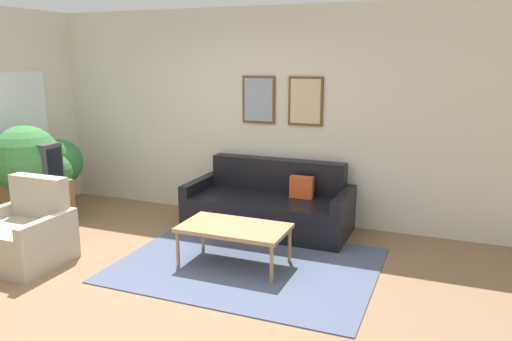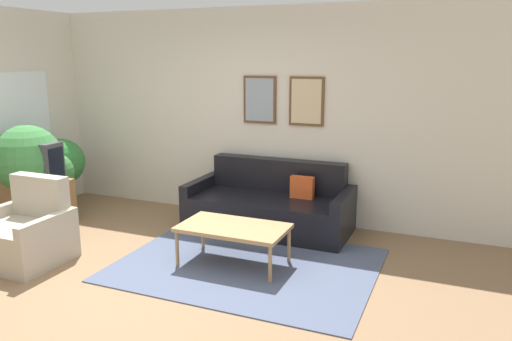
# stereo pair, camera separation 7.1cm
# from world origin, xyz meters

# --- Properties ---
(ground_plane) EXTENTS (16.00, 16.00, 0.00)m
(ground_plane) POSITION_xyz_m (0.00, 0.00, 0.00)
(ground_plane) COLOR #846647
(area_rug) EXTENTS (2.57, 1.93, 0.01)m
(area_rug) POSITION_xyz_m (0.76, 0.89, 0.01)
(area_rug) COLOR #4C5670
(area_rug) RESTS_ON ground_plane
(wall_back) EXTENTS (8.00, 0.09, 2.70)m
(wall_back) POSITION_xyz_m (0.01, 2.49, 1.35)
(wall_back) COLOR beige
(wall_back) RESTS_ON ground_plane
(couch) EXTENTS (1.98, 0.90, 0.83)m
(couch) POSITION_xyz_m (0.58, 2.03, 0.29)
(couch) COLOR black
(couch) RESTS_ON ground_plane
(coffee_table) EXTENTS (1.09, 0.62, 0.42)m
(coffee_table) POSITION_xyz_m (0.63, 0.86, 0.38)
(coffee_table) COLOR #A87F51
(coffee_table) RESTS_ON ground_plane
(tv_stand) EXTENTS (0.81, 0.46, 0.60)m
(tv_stand) POSITION_xyz_m (-2.13, 1.00, 0.30)
(tv_stand) COLOR olive
(tv_stand) RESTS_ON ground_plane
(tv) EXTENTS (0.71, 0.28, 0.48)m
(tv) POSITION_xyz_m (-2.13, 1.00, 0.84)
(tv) COLOR #424247
(tv) RESTS_ON tv_stand
(armchair) EXTENTS (0.85, 0.76, 0.86)m
(armchair) POSITION_xyz_m (-1.41, 0.12, 0.28)
(armchair) COLOR #B2A893
(armchair) RESTS_ON ground_plane
(potted_plant_tall) EXTENTS (0.83, 0.83, 1.28)m
(potted_plant_tall) POSITION_xyz_m (-2.22, 0.99, 0.84)
(potted_plant_tall) COLOR beige
(potted_plant_tall) RESTS_ON ground_plane
(potted_plant_by_window) EXTENTS (0.64, 0.64, 0.99)m
(potted_plant_by_window) POSITION_xyz_m (-2.39, 1.70, 0.64)
(potted_plant_by_window) COLOR beige
(potted_plant_by_window) RESTS_ON ground_plane
(potted_plant_small) EXTENTS (0.54, 0.54, 0.88)m
(potted_plant_small) POSITION_xyz_m (-2.19, 1.35, 0.56)
(potted_plant_small) COLOR #935638
(potted_plant_small) RESTS_ON ground_plane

